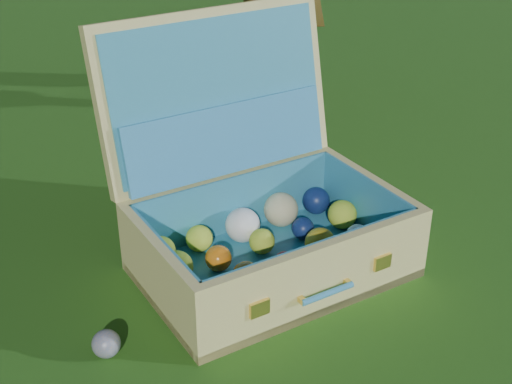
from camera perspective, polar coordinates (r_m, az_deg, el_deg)
The scene contains 3 objects.
ground at distance 1.95m, azimuth 2.71°, elevation -4.10°, with size 60.00×60.00×0.00m, color #215114.
stray_ball at distance 1.60m, azimuth -11.90°, elevation -11.79°, with size 0.06×0.06×0.06m, color #385D93.
suitcase at distance 1.81m, azimuth -0.11°, elevation -0.56°, with size 0.66×0.60×0.61m.
Camera 1 is at (-0.87, -1.40, 1.05)m, focal length 50.00 mm.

